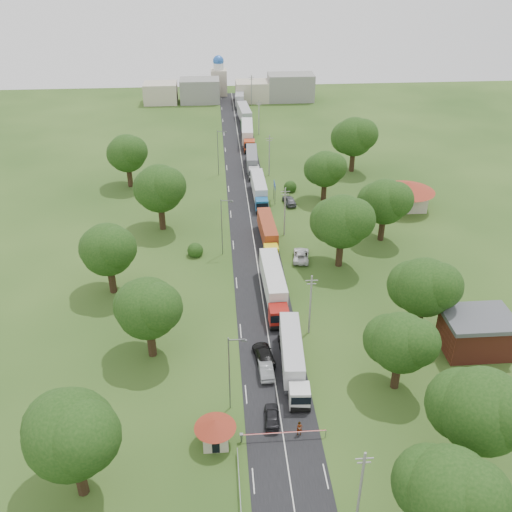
{
  "coord_description": "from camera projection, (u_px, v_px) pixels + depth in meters",
  "views": [
    {
      "loc": [
        -6.15,
        -67.22,
        47.3
      ],
      "look_at": [
        -0.41,
        8.81,
        3.0
      ],
      "focal_mm": 40.0,
      "sensor_mm": 36.0,
      "label": 1
    }
  ],
  "objects": [
    {
      "name": "church",
      "position": [
        219.0,
        78.0,
        180.89
      ],
      "size": [
        5.0,
        5.0,
        12.3
      ],
      "color": "#BDB49D",
      "rests_on": "ground"
    },
    {
      "name": "tree_2",
      "position": [
        401.0,
        342.0,
        64.32
      ],
      "size": [
        8.0,
        8.0,
        10.1
      ],
      "color": "#382616",
      "rests_on": "ground"
    },
    {
      "name": "truck_5",
      "position": [
        248.0,
        134.0,
        141.8
      ],
      "size": [
        3.34,
        15.78,
        4.36
      ],
      "color": "#BB3C1C",
      "rests_on": "ground"
    },
    {
      "name": "tree_1",
      "position": [
        481.0,
        409.0,
        53.62
      ],
      "size": [
        9.6,
        9.6,
        12.05
      ],
      "color": "#382616",
      "rests_on": "ground"
    },
    {
      "name": "tree_9",
      "position": [
        71.0,
        433.0,
        51.15
      ],
      "size": [
        9.6,
        9.6,
        12.05
      ],
      "color": "#382616",
      "rests_on": "ground"
    },
    {
      "name": "tree_13",
      "position": [
        127.0,
        153.0,
        115.86
      ],
      "size": [
        8.8,
        8.8,
        11.07
      ],
      "color": "#382616",
      "rests_on": "ground"
    },
    {
      "name": "car_lane_front",
      "position": [
        272.0,
        416.0,
        62.46
      ],
      "size": [
        1.96,
        4.23,
        1.4
      ],
      "primitive_type": "imported",
      "rotation": [
        0.0,
        0.0,
        3.07
      ],
      "color": "black",
      "rests_on": "ground"
    },
    {
      "name": "truck_0",
      "position": [
        293.0,
        357.0,
        68.98
      ],
      "size": [
        3.13,
        14.15,
        3.91
      ],
      "color": "silver",
      "rests_on": "ground"
    },
    {
      "name": "info_sign",
      "position": [
        275.0,
        188.0,
        111.12
      ],
      "size": [
        0.12,
        3.1,
        4.1
      ],
      "color": "slate",
      "rests_on": "ground"
    },
    {
      "name": "tree_7",
      "position": [
        354.0,
        136.0,
        122.99
      ],
      "size": [
        9.6,
        9.6,
        12.05
      ],
      "color": "#382616",
      "rests_on": "ground"
    },
    {
      "name": "distant_town",
      "position": [
        235.0,
        90.0,
        175.25
      ],
      "size": [
        52.0,
        8.0,
        8.0
      ],
      "color": "gray",
      "rests_on": "ground"
    },
    {
      "name": "truck_1",
      "position": [
        274.0,
        285.0,
        82.37
      ],
      "size": [
        2.96,
        15.55,
        4.31
      ],
      "color": "maroon",
      "rests_on": "ground"
    },
    {
      "name": "tree_11",
      "position": [
        108.0,
        249.0,
        81.5
      ],
      "size": [
        8.8,
        8.8,
        11.07
      ],
      "color": "#382616",
      "rests_on": "ground"
    },
    {
      "name": "lamp_0",
      "position": [
        231.0,
        370.0,
        61.74
      ],
      "size": [
        2.03,
        0.22,
        10.0
      ],
      "color": "slate",
      "rests_on": "ground"
    },
    {
      "name": "guard_booth",
      "position": [
        215.0,
        429.0,
        59.01
      ],
      "size": [
        4.4,
        4.4,
        3.45
      ],
      "color": "#BDB49D",
      "rests_on": "ground"
    },
    {
      "name": "car_lane_mid",
      "position": [
        266.0,
        368.0,
        69.15
      ],
      "size": [
        1.79,
        4.72,
        1.54
      ],
      "primitive_type": "imported",
      "rotation": [
        0.0,
        0.0,
        3.18
      ],
      "color": "gray",
      "rests_on": "ground"
    },
    {
      "name": "truck_6",
      "position": [
        245.0,
        115.0,
        155.91
      ],
      "size": [
        3.52,
        15.67,
        4.33
      ],
      "color": "#225C27",
      "rests_on": "ground"
    },
    {
      "name": "car_verge_far",
      "position": [
        289.0,
        200.0,
        111.22
      ],
      "size": [
        2.63,
        5.06,
        1.64
      ],
      "primitive_type": "imported",
      "rotation": [
        0.0,
        0.0,
        3.29
      ],
      "color": "#4F5055",
      "rests_on": "ground"
    },
    {
      "name": "pole_4",
      "position": [
        259.0,
        117.0,
        146.51
      ],
      "size": [
        1.6,
        0.24,
        9.0
      ],
      "color": "gray",
      "rests_on": "ground"
    },
    {
      "name": "pole_3",
      "position": [
        269.0,
        155.0,
        122.37
      ],
      "size": [
        1.6,
        0.24,
        9.0
      ],
      "color": "gray",
      "rests_on": "ground"
    },
    {
      "name": "house_brick",
      "position": [
        476.0,
        333.0,
        72.13
      ],
      "size": [
        8.6,
        6.6,
        5.2
      ],
      "color": "maroon",
      "rests_on": "ground"
    },
    {
      "name": "tree_0",
      "position": [
        450.0,
        491.0,
        46.64
      ],
      "size": [
        8.8,
        8.8,
        11.07
      ],
      "color": "#382616",
      "rests_on": "ground"
    },
    {
      "name": "pole_2",
      "position": [
        285.0,
        211.0,
        98.23
      ],
      "size": [
        1.6,
        0.24,
        9.0
      ],
      "color": "gray",
      "rests_on": "ground"
    },
    {
      "name": "tree_5",
      "position": [
        385.0,
        201.0,
        95.57
      ],
      "size": [
        8.8,
        8.8,
        11.07
      ],
      "color": "#382616",
      "rests_on": "ground"
    },
    {
      "name": "pole_1",
      "position": [
        310.0,
        304.0,
        74.09
      ],
      "size": [
        1.6,
        0.24,
        9.0
      ],
      "color": "gray",
      "rests_on": "ground"
    },
    {
      "name": "truck_7",
      "position": [
        240.0,
        99.0,
        171.52
      ],
      "size": [
        3.28,
        14.6,
        4.03
      ],
      "color": "beige",
      "rests_on": "ground"
    },
    {
      "name": "tree_6",
      "position": [
        325.0,
        169.0,
        110.08
      ],
      "size": [
        8.0,
        8.0,
        10.1
      ],
      "color": "#382616",
      "rests_on": "ground"
    },
    {
      "name": "road",
      "position": [
        253.0,
        239.0,
        99.36
      ],
      "size": [
        8.0,
        200.0,
        0.04
      ],
      "primitive_type": "cube",
      "color": "black",
      "rests_on": "ground"
    },
    {
      "name": "tree_4",
      "position": [
        342.0,
        221.0,
        87.79
      ],
      "size": [
        9.6,
        9.6,
        12.05
      ],
      "color": "#382616",
      "rests_on": "ground"
    },
    {
      "name": "truck_2",
      "position": [
        268.0,
        233.0,
        97.07
      ],
      "size": [
        2.73,
        13.5,
        3.73
      ],
      "color": "yellow",
      "rests_on": "ground"
    },
    {
      "name": "tree_10",
      "position": [
        148.0,
        307.0,
        69.02
      ],
      "size": [
        8.8,
        8.8,
        11.07
      ],
      "color": "#382616",
      "rests_on": "ground"
    },
    {
      "name": "pole_5",
      "position": [
        251.0,
        90.0,
        170.65
      ],
      "size": [
        1.6,
        0.24,
        9.0
      ],
      "color": "gray",
      "rests_on": "ground"
    },
    {
      "name": "house_cream",
      "position": [
        407.0,
        191.0,
        108.11
      ],
      "size": [
        10.08,
        10.08,
        5.8
      ],
      "color": "#BDB49D",
      "rests_on": "ground"
    },
    {
      "name": "pedestrian_booth",
      "position": [
        222.0,
        421.0,
        61.49
      ],
      "size": [
        0.93,
        1.08,
        1.9
      ],
      "primitive_type": "imported",
      "rotation": [
        0.0,
        0.0,
        -1.3
      ],
      "color": "gray",
      "rests_on": "ground"
    },
    {
      "name": "tree_3",
      "position": [
        424.0,
        287.0,
        73.03
      ],
      "size": [
        8.8,
        8.8,
        11.07
      ],
      "color": "#382616",
      "rests_on": "ground"
    },
    {
      "name": "truck_3",
      "position": [
        259.0,
        189.0,
        112.72
      ],
      "size": [
        2.54,
        14.1,
        3.91
      ],
      "color": "#185990",
      "rests_on": "ground"
    },
    {
      "name": "car_verge_near",
      "position": [
        301.0,
        255.0,
        92.86
      ],
      "size": [
        3.37,
        5.78,
        1.51
      ],
      "primitive_type": "imported",
      "rotation": [
        0.0,
        0.0,
        2.98
      ],
      "color": "silver",
      "rests_on": "ground"
    },
    {
      "name": "pedestrian_near",
      "position": [
        299.0,
        429.0,
        60.66
      ],
      "size": [
        0.65,
        0.43,
        1.78
      ],
      "primitive_type": "imported",
      "rotation": [
        0.0,
        0.0,
        -0.01
      ],
      "color": "gray",
      "rests_on": "ground"
    },
    {
      "name": "lamp_2",
      "position": [
        219.0,
        150.0,
        122.09
      ],
      "size": [
        2.03,
        0.22,
        10.0
      ],
      "color": "slate",
      "rests_on": "ground"
    },
    {
      "name": "truck_4",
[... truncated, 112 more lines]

